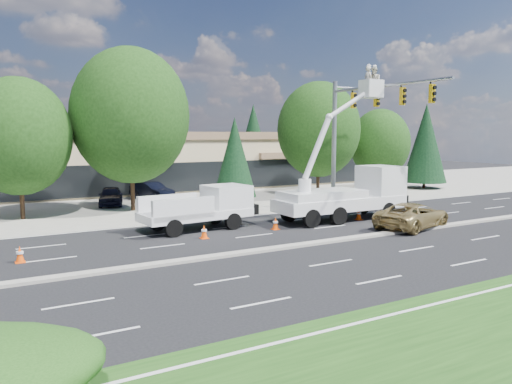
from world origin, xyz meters
TOP-DOWN VIEW (x-y plane):
  - ground at (0.00, 0.00)m, footprint 140.00×140.00m
  - concrete_apron at (0.00, 20.00)m, footprint 140.00×22.00m
  - road_median at (0.00, 0.00)m, footprint 120.00×0.55m
  - strip_mall at (0.00, 29.97)m, footprint 50.40×15.40m
  - tree_front_c at (-10.00, 15.00)m, footprint 6.35×6.35m
  - tree_front_d at (-3.00, 15.00)m, footprint 8.06×8.06m
  - tree_front_e at (5.00, 15.00)m, footprint 3.34×3.34m
  - tree_front_f at (13.00, 15.00)m, footprint 7.00×7.00m
  - tree_front_g at (20.00, 15.00)m, footprint 5.48×5.48m
  - tree_front_h at (26.00, 15.00)m, footprint 4.19×4.19m
  - tree_back_b at (-4.00, 42.00)m, footprint 4.97×4.97m
  - tree_back_c at (10.00, 42.00)m, footprint 4.06×4.06m
  - tree_back_d at (22.00, 42.00)m, footprint 4.79×4.79m
  - signal_mast at (10.03, 7.04)m, footprint 2.76×10.16m
  - utility_pickup at (-1.54, 6.24)m, footprint 6.39×2.87m
  - bucket_truck at (7.71, 4.66)m, footprint 8.61×2.88m
  - traffic_cone_a at (-11.13, 3.31)m, footprint 0.40×0.40m
  - traffic_cone_b at (-2.55, 3.90)m, footprint 0.40×0.40m
  - traffic_cone_c at (1.88, 4.12)m, footprint 0.40×0.40m
  - traffic_cone_d at (8.03, 4.19)m, footprint 0.40×0.40m
  - traffic_cone_e at (10.17, 4.01)m, footprint 0.40×0.40m
  - minivan at (8.82, 0.60)m, footprint 5.67×3.68m
  - parked_car_west at (-3.70, 18.36)m, footprint 2.73×4.46m
  - parked_car_east at (0.00, 19.94)m, footprint 2.80×4.57m

SIDE VIEW (x-z plane):
  - ground at x=0.00m, z-range 0.00..0.00m
  - concrete_apron at x=0.00m, z-range 0.00..0.01m
  - road_median at x=0.00m, z-range 0.00..0.12m
  - traffic_cone_a at x=-11.13m, z-range -0.01..0.69m
  - traffic_cone_b at x=-2.55m, z-range -0.01..0.69m
  - traffic_cone_c at x=1.88m, z-range -0.01..0.69m
  - traffic_cone_d at x=8.03m, z-range -0.01..0.69m
  - traffic_cone_e at x=10.17m, z-range -0.01..0.69m
  - parked_car_west at x=-3.70m, z-range 0.00..1.42m
  - parked_car_east at x=0.00m, z-range 0.00..1.42m
  - minivan at x=8.82m, z-range 0.00..1.45m
  - utility_pickup at x=-1.54m, z-range -0.21..2.17m
  - bucket_truck at x=7.71m, z-range -2.76..6.80m
  - strip_mall at x=0.00m, z-range 0.08..5.58m
  - tree_front_e at x=5.00m, z-range 0.24..6.83m
  - tree_back_c at x=10.00m, z-range 0.29..8.28m
  - tree_front_h at x=26.00m, z-range 0.30..8.57m
  - tree_front_g at x=20.00m, z-range 0.65..8.25m
  - tree_back_d at x=22.00m, z-range 0.34..9.79m
  - tree_front_c at x=-10.00m, z-range 0.75..9.56m
  - tree_back_b at x=-4.00m, z-range 0.36..10.15m
  - tree_front_f at x=13.00m, z-range 0.83..10.54m
  - signal_mast at x=10.03m, z-range 1.56..10.56m
  - tree_front_d at x=-3.00m, z-range 0.95..12.13m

